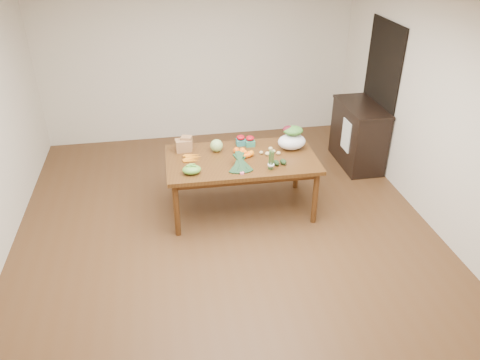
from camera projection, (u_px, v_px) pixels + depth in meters
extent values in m
plane|color=#4F321B|center=(228.00, 238.00, 5.55)|extent=(6.00, 6.00, 0.00)
cube|color=beige|center=(198.00, 57.00, 7.43)|extent=(5.00, 0.02, 2.70)
cube|color=beige|center=(446.00, 118.00, 5.26)|extent=(0.02, 6.00, 2.70)
cube|color=#543413|center=(241.00, 184.00, 5.92)|extent=(1.85, 1.05, 0.75)
cube|color=black|center=(379.00, 96.00, 6.77)|extent=(0.02, 1.00, 2.10)
cube|color=black|center=(358.00, 135.00, 6.97)|extent=(0.52, 1.02, 0.94)
cube|color=white|center=(346.00, 135.00, 6.77)|extent=(0.02, 0.28, 0.45)
sphere|color=#99BA6B|center=(217.00, 146.00, 5.84)|extent=(0.16, 0.16, 0.16)
sphere|color=#EF5A0E|center=(236.00, 150.00, 5.81)|extent=(0.08, 0.08, 0.08)
sphere|color=orange|center=(242.00, 150.00, 5.82)|extent=(0.07, 0.07, 0.07)
sphere|color=#FF990F|center=(251.00, 153.00, 5.75)|extent=(0.07, 0.07, 0.07)
ellipsoid|color=#6FB03B|center=(192.00, 170.00, 5.36)|extent=(0.22, 0.16, 0.10)
ellipsoid|color=tan|center=(261.00, 152.00, 5.80)|extent=(0.05, 0.04, 0.04)
ellipsoid|color=#DCCD7F|center=(267.00, 154.00, 5.77)|extent=(0.06, 0.05, 0.05)
ellipsoid|color=tan|center=(273.00, 151.00, 5.83)|extent=(0.05, 0.05, 0.05)
ellipsoid|color=tan|center=(271.00, 149.00, 5.89)|extent=(0.06, 0.05, 0.05)
ellipsoid|color=#DBCD7E|center=(278.00, 153.00, 5.79)|extent=(0.05, 0.05, 0.04)
ellipsoid|color=black|center=(276.00, 163.00, 5.54)|extent=(0.09, 0.11, 0.07)
ellipsoid|color=black|center=(283.00, 162.00, 5.56)|extent=(0.09, 0.12, 0.07)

